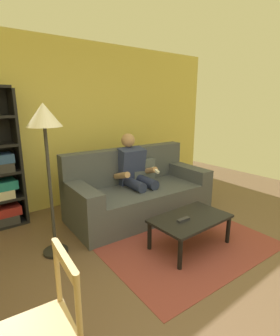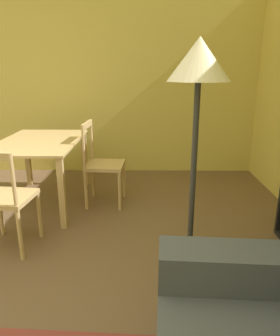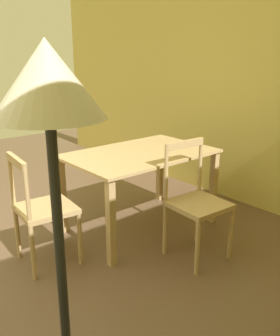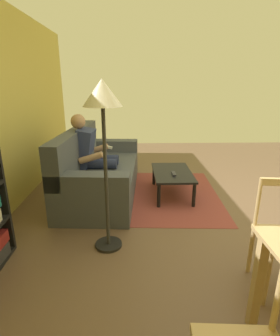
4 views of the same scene
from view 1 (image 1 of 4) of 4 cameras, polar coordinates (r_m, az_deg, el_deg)
ground_plane at (r=2.43m, az=12.56°, el=-30.37°), size 8.91×8.91×0.00m
wall_back at (r=4.36m, az=-19.72°, el=8.58°), size 6.91×0.12×2.64m
couch at (r=4.01m, az=-0.57°, el=-5.35°), size 2.17×1.10×0.99m
person_lounging at (r=3.96m, az=-1.01°, el=-1.23°), size 0.61×0.87×1.22m
coffee_table at (r=3.21m, az=10.93°, el=-11.30°), size 0.93×0.57×0.37m
tv_remote at (r=3.09m, az=9.45°, el=-11.00°), size 0.17×0.06×0.02m
area_rug at (r=3.36m, az=10.66°, el=-16.23°), size 2.07×1.50×0.01m
floor_lamp at (r=2.87m, az=-20.05°, el=7.90°), size 0.36×0.36×1.69m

